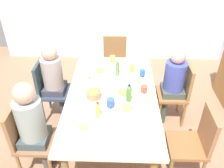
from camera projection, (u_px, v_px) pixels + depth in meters
ground_plane at (112, 139)px, 3.21m from camera, size 5.62×5.62×0.00m
dining_table at (112, 100)px, 2.82m from camera, size 1.84×1.04×0.76m
chair_0 at (49, 88)px, 3.33m from camera, size 0.40×0.40×0.90m
person_0 at (54, 77)px, 3.22m from camera, size 0.30×0.30×1.17m
chair_1 at (115, 60)px, 3.99m from camera, size 0.40×0.40×0.90m
chair_2 at (195, 141)px, 2.52m from camera, size 0.40×0.40×0.90m
chair_3 at (178, 90)px, 3.27m from camera, size 0.40×0.40×0.90m
person_3 at (173, 80)px, 3.18m from camera, size 0.30×0.30×1.13m
chair_4 at (28, 137)px, 2.57m from camera, size 0.40×0.40×0.90m
person_4 at (32, 122)px, 2.44m from camera, size 0.30×0.30×1.21m
plate_0 at (100, 71)px, 3.20m from camera, size 0.22×0.22×0.04m
plate_1 at (123, 93)px, 2.78m from camera, size 0.24×0.24×0.04m
plate_2 at (84, 128)px, 2.31m from camera, size 0.20×0.20×0.04m
plate_3 at (127, 108)px, 2.55m from camera, size 0.25×0.25×0.04m
plate_4 at (136, 81)px, 2.99m from camera, size 0.23×0.23×0.04m
bowl_0 at (94, 94)px, 2.71m from camera, size 0.17×0.17×0.10m
cup_0 at (112, 59)px, 3.40m from camera, size 0.11×0.07×0.09m
cup_1 at (132, 68)px, 3.19m from camera, size 0.11×0.07×0.10m
cup_2 at (133, 87)px, 2.82m from camera, size 0.12×0.08×0.10m
cup_3 at (142, 73)px, 3.08m from camera, size 0.11×0.07×0.10m
cup_4 at (111, 103)px, 2.58m from camera, size 0.12×0.08×0.10m
cup_5 at (144, 89)px, 2.80m from camera, size 0.12×0.08×0.09m
bottle_0 at (117, 68)px, 3.07m from camera, size 0.05×0.05×0.24m
bottle_1 at (129, 94)px, 2.61m from camera, size 0.06×0.06×0.23m
bottle_2 at (98, 110)px, 2.41m from camera, size 0.06×0.06×0.20m
bottle_3 at (86, 75)px, 2.93m from camera, size 0.05×0.05×0.24m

